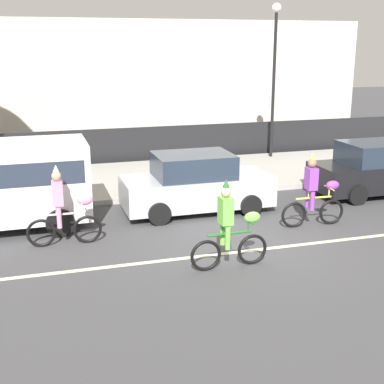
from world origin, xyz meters
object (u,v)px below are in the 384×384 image
parade_cyclist_pink (64,210)px  parked_car_black (378,170)px  parade_cyclist_purple (314,194)px  parked_car_silver (196,184)px  parade_cyclist_lime (230,229)px  street_lamp_post (275,58)px

parade_cyclist_pink → parked_car_black: parade_cyclist_pink is taller
parade_cyclist_purple → parked_car_silver: bearing=140.6°
parade_cyclist_pink → parade_cyclist_lime: (3.20, -2.33, 0.00)m
parked_car_silver → street_lamp_post: 8.16m
street_lamp_post → parade_cyclist_pink: bearing=-139.7°
parade_cyclist_pink → parade_cyclist_purple: (6.19, -0.46, 0.00)m
parade_cyclist_lime → parade_cyclist_purple: (2.99, 1.88, 0.00)m
parade_cyclist_lime → parked_car_silver: bearing=83.3°
parade_cyclist_lime → parked_car_black: 7.55m
parked_car_silver → parked_car_black: same height
parked_car_black → parade_cyclist_lime: bearing=-147.8°
parade_cyclist_lime → parked_car_silver: 3.98m
parade_cyclist_pink → street_lamp_post: size_ratio=0.33×
parade_cyclist_lime → parade_cyclist_purple: same height
parade_cyclist_purple → street_lamp_post: bearing=72.8°
parade_cyclist_pink → street_lamp_post: 11.69m
parked_car_silver → street_lamp_post: street_lamp_post is taller
parade_cyclist_lime → parked_car_silver: parade_cyclist_lime is taller
parade_cyclist_lime → parade_cyclist_purple: size_ratio=1.00×
parked_car_silver → parked_car_black: size_ratio=1.00×
parade_cyclist_pink → parked_car_silver: bearing=23.7°
parade_cyclist_purple → street_lamp_post: (2.40, 7.74, 3.15)m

